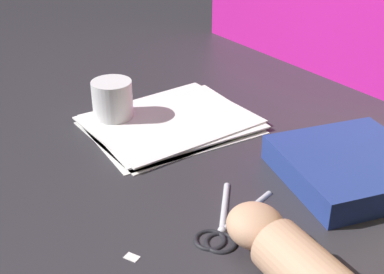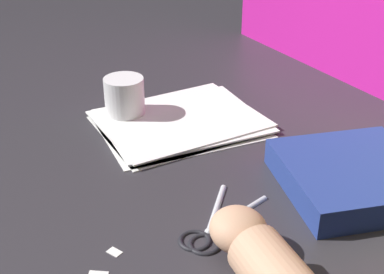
{
  "view_description": "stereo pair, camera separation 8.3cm",
  "coord_description": "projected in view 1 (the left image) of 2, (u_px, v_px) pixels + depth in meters",
  "views": [
    {
      "loc": [
        0.61,
        -0.42,
        0.45
      ],
      "look_at": [
        0.02,
        -0.0,
        0.06
      ],
      "focal_mm": 50.0,
      "sensor_mm": 36.0,
      "label": 1
    },
    {
      "loc": [
        0.66,
        -0.35,
        0.45
      ],
      "look_at": [
        0.02,
        -0.0,
        0.06
      ],
      "focal_mm": 50.0,
      "sensor_mm": 36.0,
      "label": 2
    }
  ],
  "objects": [
    {
      "name": "paper_stack",
      "position": [
        171.0,
        123.0,
        0.99
      ],
      "size": [
        0.25,
        0.31,
        0.01
      ],
      "color": "white",
      "rests_on": "ground_plane"
    },
    {
      "name": "book_closed",
      "position": [
        351.0,
        167.0,
        0.83
      ],
      "size": [
        0.25,
        0.25,
        0.04
      ],
      "color": "navy",
      "rests_on": "ground_plane"
    },
    {
      "name": "mug",
      "position": [
        113.0,
        102.0,
        0.99
      ],
      "size": [
        0.07,
        0.07,
        0.08
      ],
      "color": "white",
      "rests_on": "ground_plane"
    },
    {
      "name": "scissors",
      "position": [
        223.0,
        226.0,
        0.72
      ],
      "size": [
        0.14,
        0.16,
        0.01
      ],
      "color": "silver",
      "rests_on": "ground_plane"
    },
    {
      "name": "paper_scrap_side",
      "position": [
        132.0,
        257.0,
        0.67
      ],
      "size": [
        0.02,
        0.02,
        0.0
      ],
      "color": "white",
      "rests_on": "ground_plane"
    },
    {
      "name": "ground_plane",
      "position": [
        188.0,
        165.0,
        0.87
      ],
      "size": [
        6.0,
        6.0,
        0.0
      ],
      "primitive_type": "plane",
      "color": "#2D2B30"
    }
  ]
}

